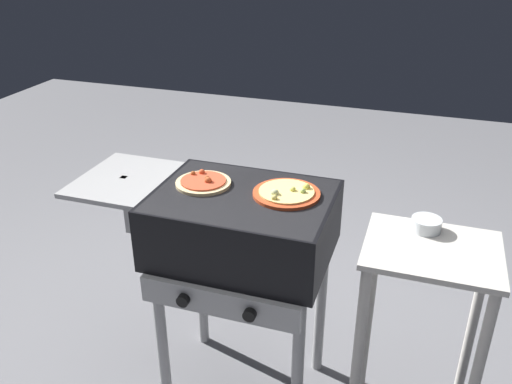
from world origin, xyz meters
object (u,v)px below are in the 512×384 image
Objects in this scene: topping_bowl_near at (426,225)px; prep_table at (423,306)px; grill at (239,230)px; pizza_pepperoni at (203,182)px; pizza_cheese at (287,193)px.

prep_table is at bearing -74.66° from topping_bowl_near.
grill is 0.22m from pizza_pepperoni.
grill reaches higher than topping_bowl_near.
pizza_pepperoni is 1.99× the size of topping_bowl_near.
grill is 1.18× the size of prep_table.
topping_bowl_near is (0.48, 0.06, -0.08)m from pizza_cheese.
pizza_cheese and pizza_pepperoni have the same top height.
pizza_cheese is at bearing 17.67° from grill.
topping_bowl_near is at bearing 105.34° from prep_table.
pizza_cheese is at bearing 174.70° from prep_table.
prep_table is (0.83, -0.04, -0.34)m from pizza_pepperoni.
pizza_cheese is 1.17× the size of pizza_pepperoni.
topping_bowl_near is (0.80, 0.07, -0.07)m from pizza_pepperoni.
grill is 4.70× the size of pizza_pepperoni.
pizza_cheese is 2.34× the size of topping_bowl_near.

